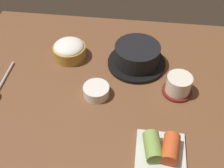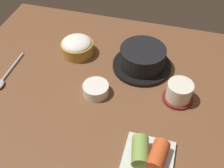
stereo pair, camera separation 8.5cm
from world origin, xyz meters
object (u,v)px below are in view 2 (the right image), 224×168
rice_bowl (77,46)px  banchan_cup_center (96,89)px  kimchi_plate (149,155)px  tea_cup_with_saucer (179,92)px  spoon (2,79)px  stone_pot (142,59)px

rice_bowl → banchan_cup_center: bearing=-53.9°
rice_bowl → kimchi_plate: rice_bowl is taller
tea_cup_with_saucer → spoon: (-55.05, -7.09, -2.51)cm
stone_pot → tea_cup_with_saucer: bearing=-40.2°
stone_pot → spoon: bearing=-156.3°
tea_cup_with_saucer → banchan_cup_center: size_ratio=1.16×
banchan_cup_center → stone_pot: bearing=53.9°
banchan_cup_center → tea_cup_with_saucer: bearing=9.8°
rice_bowl → kimchi_plate: 46.98cm
rice_bowl → spoon: 26.93cm
tea_cup_with_saucer → banchan_cup_center: (-24.49, -4.21, -1.35)cm
stone_pot → rice_bowl: bearing=177.3°
stone_pot → rice_bowl: stone_pot is taller
kimchi_plate → spoon: size_ratio=0.68×
tea_cup_with_saucer → kimchi_plate: 22.98cm
banchan_cup_center → kimchi_plate: kimchi_plate is taller
stone_pot → spoon: size_ratio=1.06×
rice_bowl → tea_cup_with_saucer: size_ratio=1.22×
stone_pot → tea_cup_with_saucer: stone_pot is taller
stone_pot → banchan_cup_center: 19.17cm
rice_bowl → spoon: rice_bowl is taller
rice_bowl → kimchi_plate: bearing=-47.7°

